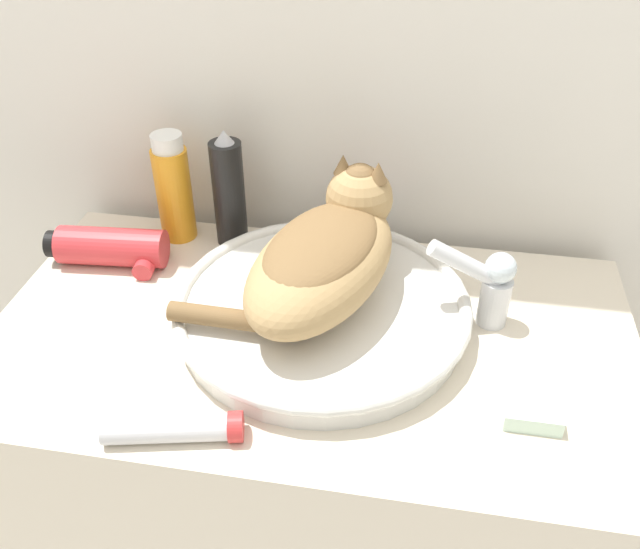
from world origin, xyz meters
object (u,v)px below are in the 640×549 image
cat (326,252)px  deodorant_stick (366,223)px  shampoo_bottle_tall (174,189)px  hair_dryer (114,248)px  cream_tube (175,429)px  faucet (490,284)px  soap_bar (532,414)px  hairspray_can_black (229,192)px

cat → deodorant_stick: size_ratio=2.90×
shampoo_bottle_tall → deodorant_stick: shampoo_bottle_tall is taller
hair_dryer → shampoo_bottle_tall: bearing=-132.5°
cat → cream_tube: bearing=167.7°
cat → hair_dryer: cat is taller
shampoo_bottle_tall → faucet: bearing=-16.0°
faucet → soap_bar: faucet is taller
deodorant_stick → soap_bar: deodorant_stick is taller
hairspray_can_black → hair_dryer: size_ratio=1.04×
deodorant_stick → cream_tube: bearing=-112.5°
deodorant_stick → soap_bar: (0.25, -0.33, -0.05)m
cat → faucet: size_ratio=2.43×
cream_tube → deodorant_stick: bearing=67.5°
faucet → soap_bar: (0.05, -0.18, -0.06)m
soap_bar → hairspray_can_black: bearing=145.1°
hair_dryer → deodorant_stick: bearing=-171.2°
deodorant_stick → soap_bar: bearing=-53.3°
shampoo_bottle_tall → soap_bar: (0.57, -0.33, -0.08)m
cream_tube → soap_bar: bearing=13.3°
hair_dryer → cream_tube: bearing=118.5°
faucet → hair_dryer: faucet is taller
cat → shampoo_bottle_tall: size_ratio=1.84×
cream_tube → hair_dryer: 0.40m
faucet → shampoo_bottle_tall: (-0.52, 0.15, 0.02)m
cat → hairspray_can_black: cat is taller
hairspray_can_black → cream_tube: size_ratio=1.19×
deodorant_stick → hair_dryer: (-0.40, -0.10, -0.03)m
faucet → soap_bar: bearing=96.1°
hair_dryer → soap_bar: bearing=155.1°
hairspray_can_black → hair_dryer: hairspray_can_black is taller
cream_tube → soap_bar: size_ratio=2.43×
hairspray_can_black → soap_bar: bearing=-34.9°
shampoo_bottle_tall → hair_dryer: shampoo_bottle_tall is taller
hairspray_can_black → deodorant_stick: size_ratio=1.70×
shampoo_bottle_tall → deodorant_stick: bearing=0.0°
hairspray_can_black → hair_dryer: (-0.17, -0.10, -0.07)m
shampoo_bottle_tall → hair_dryer: bearing=-127.6°
cat → soap_bar: size_ratio=4.93×
hair_dryer → faucet: bearing=170.2°
cat → faucet: 0.24m
shampoo_bottle_tall → hairspray_can_black: 0.10m
deodorant_stick → hairspray_can_black: bearing=180.0°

